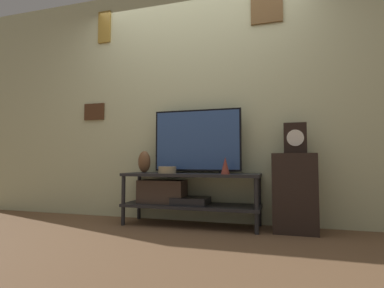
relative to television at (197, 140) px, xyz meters
The scene contains 9 objects.
ground_plane 0.94m from the television, 97.03° to the right, with size 12.00×12.00×0.00m, color brown.
wall_back 0.51m from the television, 104.37° to the left, with size 6.40×0.08×2.70m.
media_console 0.57m from the television, 150.09° to the right, with size 1.40×0.42×0.53m.
television is the anchor object (origin of this frame).
vase_wide_bowl 0.45m from the television, 145.63° to the right, with size 0.18×0.18×0.07m.
vase_urn_stoneware 0.63m from the television, behind, with size 0.14×0.11×0.24m.
vase_slim_bronze 0.49m from the television, 34.61° to the right, with size 0.08×0.08×0.17m.
side_table 1.09m from the television, ahead, with size 0.39×0.36×0.73m.
mantel_clock 0.98m from the television, ahead, with size 0.21×0.11×0.29m.
Camera 1 is at (0.89, -2.70, 0.65)m, focal length 28.00 mm.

